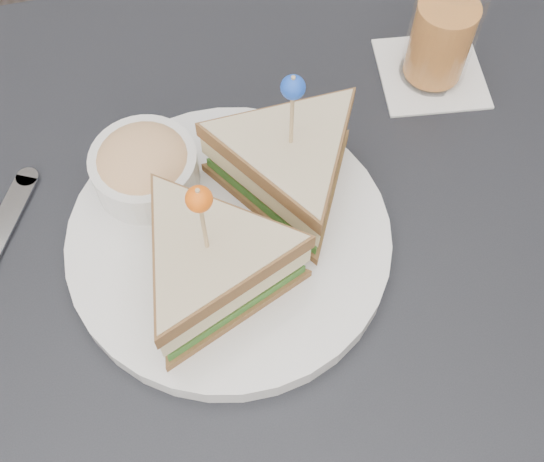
{
  "coord_description": "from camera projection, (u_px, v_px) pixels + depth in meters",
  "views": [
    {
      "loc": [
        -0.06,
        -0.27,
        1.3
      ],
      "look_at": [
        0.01,
        0.01,
        0.8
      ],
      "focal_mm": 45.0,
      "sensor_mm": 36.0,
      "label": 1
    }
  ],
  "objects": [
    {
      "name": "drink_set",
      "position": [
        443.0,
        31.0,
        0.68
      ],
      "size": [
        0.12,
        0.12,
        0.14
      ],
      "rotation": [
        0.0,
        0.0,
        -0.12
      ],
      "color": "white",
      "rests_on": "table"
    },
    {
      "name": "plate_meal",
      "position": [
        236.0,
        215.0,
        0.59
      ],
      "size": [
        0.34,
        0.33,
        0.17
      ],
      "rotation": [
        0.0,
        0.0,
        -0.13
      ],
      "color": "white",
      "rests_on": "table"
    },
    {
      "name": "table",
      "position": [
        265.0,
        303.0,
        0.68
      ],
      "size": [
        0.8,
        0.8,
        0.75
      ],
      "color": "black",
      "rests_on": "ground"
    },
    {
      "name": "ground_plane",
      "position": [
        268.0,
        448.0,
        1.27
      ],
      "size": [
        3.5,
        3.5,
        0.0
      ],
      "primitive_type": "plane",
      "color": "#3F3833"
    }
  ]
}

